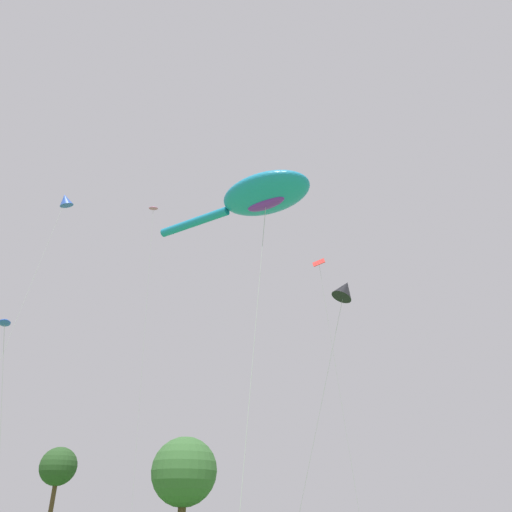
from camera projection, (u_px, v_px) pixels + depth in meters
big_show_kite at (262, 196)px, 25.10m from camera, size 5.78×8.88×16.96m
small_kite_tiny_distant at (321, 276)px, 38.07m from camera, size 2.43×1.28×19.89m
small_kite_triangle_green at (152, 221)px, 37.93m from camera, size 0.94×1.46×23.20m
small_kite_box_yellow at (4, 326)px, 24.44m from camera, size 2.41×1.11×10.55m
small_kite_diamond_red at (344, 290)px, 28.54m from camera, size 2.34×5.08×14.20m
small_kite_bird_shape at (65, 201)px, 32.64m from camera, size 3.57×3.46×20.91m
tree_broad_distant at (58, 467)px, 54.45m from camera, size 4.01×4.01×8.81m
tree_shrub_far at (184, 472)px, 55.20m from camera, size 7.31×7.31×10.04m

